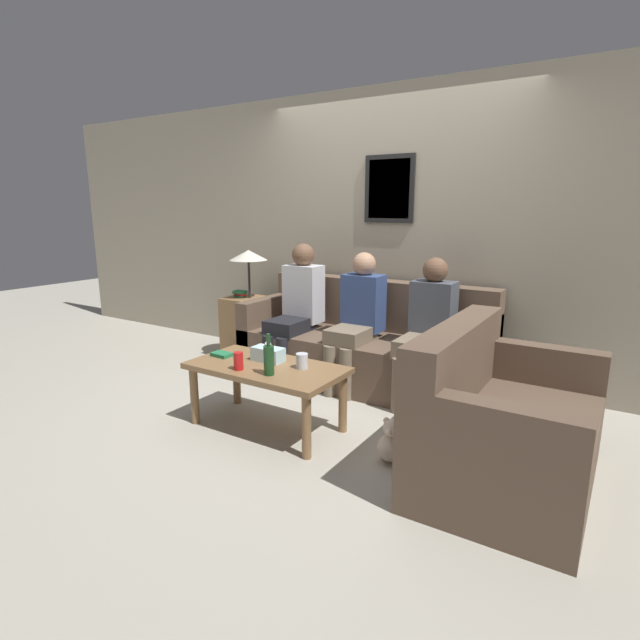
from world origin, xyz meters
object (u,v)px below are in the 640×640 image
coffee_table (267,374)px  teddy_bear (392,443)px  couch_main (365,348)px  person_middle (357,316)px  wine_bottle (269,359)px  drinking_glass (302,361)px  person_left (297,305)px  couch_side (501,429)px  person_right (427,326)px

coffee_table → teddy_bear: coffee_table is taller
couch_main → person_middle: (0.00, -0.17, 0.32)m
couch_main → wine_bottle: size_ratio=7.86×
drinking_glass → teddy_bear: bearing=-4.5°
couch_main → person_middle: bearing=-89.8°
drinking_glass → person_left: person_left is taller
person_left → couch_side: bearing=-24.2°
couch_main → person_left: 0.74m
person_left → teddy_bear: person_left is taller
couch_main → couch_side: same height
coffee_table → drinking_glass: 0.29m
couch_side → teddy_bear: 0.65m
couch_side → wine_bottle: couch_side is taller
couch_side → drinking_glass: (-1.31, -0.09, 0.20)m
couch_side → person_middle: bearing=57.3°
drinking_glass → teddy_bear: (0.71, -0.06, -0.39)m
person_middle → person_right: 0.62m
couch_side → teddy_bear: bearing=103.2°
couch_main → couch_side: bearing=-37.2°
drinking_glass → person_middle: (-0.11, 1.00, 0.12)m
wine_bottle → person_right: (0.62, 1.24, 0.05)m
wine_bottle → teddy_bear: (0.81, 0.17, -0.45)m
couch_side → person_middle: (-1.42, 0.91, 0.32)m
person_left → person_middle: size_ratio=1.04×
wine_bottle → drinking_glass: size_ratio=2.67×
coffee_table → couch_main: bearing=83.9°
person_right → person_middle: bearing=-179.2°
couch_main → person_middle: person_middle is taller
person_right → teddy_bear: bearing=-79.6°
person_middle → drinking_glass: bearing=-83.6°
coffee_table → drinking_glass: bearing=17.8°
person_left → couch_main: bearing=14.0°
couch_main → wine_bottle: bearing=-89.8°
person_middle → person_right: (0.62, 0.01, -0.01)m
wine_bottle → teddy_bear: bearing=11.8°
couch_main → person_right: size_ratio=1.90×
person_left → coffee_table: bearing=-65.4°
couch_main → drinking_glass: (0.11, -1.17, 0.21)m
person_right → teddy_bear: size_ratio=4.11×
couch_side → person_right: size_ratio=1.11×
wine_bottle → teddy_bear: size_ratio=0.99×
drinking_glass → person_middle: size_ratio=0.09×
coffee_table → teddy_bear: size_ratio=3.91×
person_right → coffee_table: bearing=-124.8°
drinking_glass → teddy_bear: size_ratio=0.37×
couch_main → person_right: 0.72m
drinking_glass → person_middle: person_middle is taller
person_middle → teddy_bear: size_ratio=4.16×
couch_main → person_middle: 0.36m
couch_main → coffee_table: (-0.13, -1.25, 0.09)m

